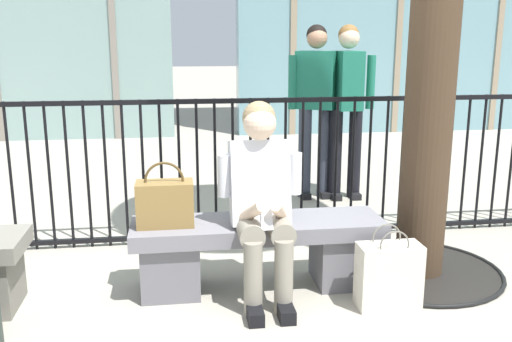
{
  "coord_description": "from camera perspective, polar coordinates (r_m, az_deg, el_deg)",
  "views": [
    {
      "loc": [
        -0.49,
        -3.38,
        1.58
      ],
      "look_at": [
        0.0,
        0.1,
        0.75
      ],
      "focal_mm": 39.63,
      "sensor_mm": 36.0,
      "label": 1
    }
  ],
  "objects": [
    {
      "name": "stone_bench",
      "position": [
        3.66,
        0.22,
        -7.68
      ],
      "size": [
        1.6,
        0.44,
        0.45
      ],
      "color": "slate",
      "rests_on": "ground"
    },
    {
      "name": "shopping_bag",
      "position": [
        3.51,
        13.24,
        -10.19
      ],
      "size": [
        0.37,
        0.18,
        0.5
      ],
      "color": "beige",
      "rests_on": "ground"
    },
    {
      "name": "handbag_on_bench",
      "position": [
        3.51,
        -9.17,
        -3.17
      ],
      "size": [
        0.35,
        0.19,
        0.4
      ],
      "color": "olive",
      "rests_on": "stone_bench"
    },
    {
      "name": "bystander_further_back",
      "position": [
        5.64,
        6.04,
        7.31
      ],
      "size": [
        0.55,
        0.37,
        1.71
      ],
      "color": "#383D4C",
      "rests_on": "ground"
    },
    {
      "name": "seated_person_with_phone",
      "position": [
        3.42,
        0.62,
        -2.5
      ],
      "size": [
        0.52,
        0.66,
        1.21
      ],
      "color": "gray",
      "rests_on": "ground"
    },
    {
      "name": "plaza_railing",
      "position": [
        4.42,
        -1.45,
        0.11
      ],
      "size": [
        7.34,
        0.04,
        1.13
      ],
      "color": "black",
      "rests_on": "ground"
    },
    {
      "name": "bystander_at_railing",
      "position": [
        5.65,
        9.16,
        7.21
      ],
      "size": [
        0.55,
        0.38,
        1.71
      ],
      "color": "black",
      "rests_on": "ground"
    },
    {
      "name": "ground_plane",
      "position": [
        3.76,
        0.22,
        -11.54
      ],
      "size": [
        60.0,
        60.0,
        0.0
      ],
      "primitive_type": "plane",
      "color": "#A8A091"
    }
  ]
}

